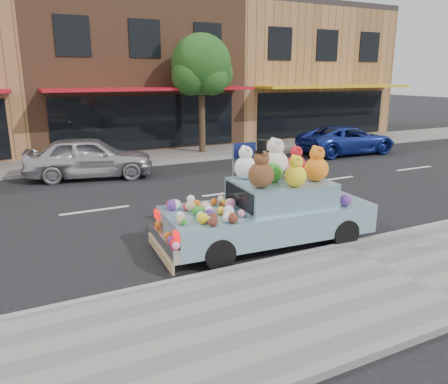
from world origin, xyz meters
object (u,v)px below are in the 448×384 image
car_blue (347,140)px  street_tree (201,70)px  car_silver (89,157)px  art_car (269,207)px

car_blue → street_tree: bearing=66.6°
car_silver → car_blue: size_ratio=0.94×
car_silver → art_car: 8.32m
art_car → street_tree: bearing=77.1°
car_blue → art_car: 11.99m
street_tree → art_car: (-3.20, -10.60, -2.89)m
street_tree → car_blue: 7.23m
car_silver → street_tree: bearing=-51.6°
car_blue → art_car: bearing=132.5°
car_silver → art_car: size_ratio=0.93×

